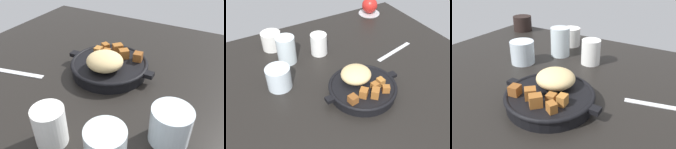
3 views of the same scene
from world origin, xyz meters
TOP-DOWN VIEW (x-y plane):
  - ground_plane at (0.00, 0.00)cm, footprint 112.13×98.75cm
  - cast_iron_skillet at (4.31, -4.85)cm, footprint 26.74×22.45cm
  - butter_knife at (29.18, 8.44)cm, footprint 19.15×5.83cm
  - ceramic_mug_white at (-13.00, 35.19)cm, footprint 7.89×7.89cm
  - white_creamer_pitcher at (2.21, 22.54)cm, footprint 6.43×6.43cm
  - water_glass_short at (-18.22, 10.97)cm, footprint 8.24×8.24cm
  - water_glass_tall at (-10.76, 23.52)cm, footprint 7.04×7.04cm
  - coffee_mug_dark at (-44.39, 41.46)cm, footprint 8.94×8.94cm

SIDE VIEW (x-z plane):
  - ground_plane at x=0.00cm, z-range -2.40..0.00cm
  - butter_knife at x=29.18cm, z-range 0.00..0.36cm
  - cast_iron_skillet at x=4.31cm, z-range -1.27..6.75cm
  - coffee_mug_dark at x=-44.39cm, z-range 0.00..7.18cm
  - ceramic_mug_white at x=-13.00cm, z-range 0.00..7.29cm
  - water_glass_short at x=-18.22cm, z-range 0.00..7.79cm
  - white_creamer_pitcher at x=2.21cm, z-range 0.00..8.49cm
  - water_glass_tall at x=-10.76cm, z-range 0.00..10.53cm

